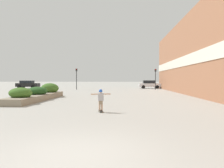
{
  "coord_description": "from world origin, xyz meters",
  "views": [
    {
      "loc": [
        1.15,
        -5.07,
        1.79
      ],
      "look_at": [
        -0.08,
        17.74,
        1.29
      ],
      "focal_mm": 35.0,
      "sensor_mm": 36.0,
      "label": 1
    }
  ],
  "objects_px": {
    "traffic_light_right": "(155,76)",
    "skateboarder": "(101,98)",
    "car_center_left": "(150,84)",
    "car_center_right": "(217,85)",
    "skateboard": "(101,111)",
    "car_leftmost": "(28,84)",
    "traffic_light_left": "(76,75)"
  },
  "relations": [
    {
      "from": "skateboarder",
      "to": "traffic_light_left",
      "type": "height_order",
      "value": "traffic_light_left"
    },
    {
      "from": "skateboard",
      "to": "traffic_light_right",
      "type": "relative_size",
      "value": 0.2
    },
    {
      "from": "skateboarder",
      "to": "car_center_left",
      "type": "xyz_separation_m",
      "value": [
        6.29,
        30.91,
        0.02
      ]
    },
    {
      "from": "skateboard",
      "to": "car_center_left",
      "type": "distance_m",
      "value": 31.55
    },
    {
      "from": "skateboarder",
      "to": "car_center_left",
      "type": "height_order",
      "value": "car_center_left"
    },
    {
      "from": "car_leftmost",
      "to": "traffic_light_right",
      "type": "relative_size",
      "value": 1.18
    },
    {
      "from": "car_center_left",
      "to": "traffic_light_left",
      "type": "distance_m",
      "value": 14.32
    },
    {
      "from": "car_leftmost",
      "to": "traffic_light_left",
      "type": "bearing_deg",
      "value": 70.39
    },
    {
      "from": "car_center_left",
      "to": "car_center_right",
      "type": "bearing_deg",
      "value": 89.11
    },
    {
      "from": "car_leftmost",
      "to": "traffic_light_left",
      "type": "distance_m",
      "value": 11.1
    },
    {
      "from": "skateboard",
      "to": "car_center_left",
      "type": "relative_size",
      "value": 0.17
    },
    {
      "from": "skateboard",
      "to": "traffic_light_left",
      "type": "distance_m",
      "value": 26.75
    },
    {
      "from": "car_leftmost",
      "to": "car_center_left",
      "type": "distance_m",
      "value": 23.64
    },
    {
      "from": "car_leftmost",
      "to": "skateboard",
      "type": "bearing_deg",
      "value": 30.47
    },
    {
      "from": "skateboard",
      "to": "skateboarder",
      "type": "height_order",
      "value": "skateboarder"
    },
    {
      "from": "traffic_light_left",
      "to": "skateboarder",
      "type": "bearing_deg",
      "value": -74.86
    },
    {
      "from": "car_center_right",
      "to": "traffic_light_left",
      "type": "relative_size",
      "value": 1.19
    },
    {
      "from": "car_center_left",
      "to": "traffic_light_right",
      "type": "distance_m",
      "value": 4.93
    },
    {
      "from": "skateboarder",
      "to": "traffic_light_right",
      "type": "height_order",
      "value": "traffic_light_right"
    },
    {
      "from": "skateboarder",
      "to": "traffic_light_left",
      "type": "bearing_deg",
      "value": 90.43
    },
    {
      "from": "skateboard",
      "to": "car_center_left",
      "type": "xyz_separation_m",
      "value": [
        6.29,
        30.91,
        0.75
      ]
    },
    {
      "from": "car_center_left",
      "to": "skateboard",
      "type": "bearing_deg",
      "value": -11.5
    },
    {
      "from": "skateboarder",
      "to": "car_center_right",
      "type": "bearing_deg",
      "value": 43.5
    },
    {
      "from": "car_center_left",
      "to": "car_center_right",
      "type": "xyz_separation_m",
      "value": [
        12.75,
        -0.2,
        -0.07
      ]
    },
    {
      "from": "skateboard",
      "to": "car_leftmost",
      "type": "height_order",
      "value": "car_leftmost"
    },
    {
      "from": "car_center_left",
      "to": "traffic_light_right",
      "type": "bearing_deg",
      "value": 5.44
    },
    {
      "from": "traffic_light_right",
      "to": "car_leftmost",
      "type": "bearing_deg",
      "value": 172.58
    },
    {
      "from": "car_center_left",
      "to": "traffic_light_left",
      "type": "height_order",
      "value": "traffic_light_left"
    },
    {
      "from": "car_center_left",
      "to": "skateboarder",
      "type": "bearing_deg",
      "value": -11.5
    },
    {
      "from": "skateboard",
      "to": "traffic_light_left",
      "type": "relative_size",
      "value": 0.19
    },
    {
      "from": "traffic_light_right",
      "to": "skateboarder",
      "type": "bearing_deg",
      "value": -104.37
    },
    {
      "from": "skateboarder",
      "to": "car_leftmost",
      "type": "distance_m",
      "value": 34.12
    }
  ]
}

